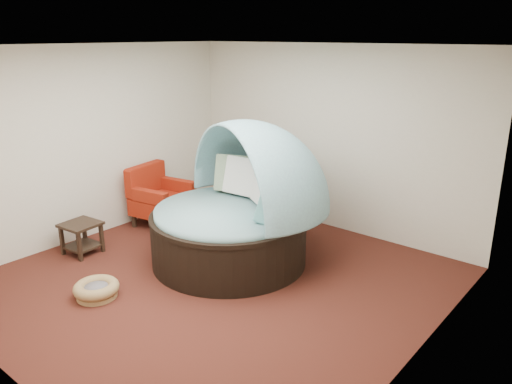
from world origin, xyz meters
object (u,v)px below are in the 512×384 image
Objects in this scene: side_table at (81,234)px; canopy_daybed at (237,198)px; pet_basket at (96,289)px; red_armchair at (159,198)px.

canopy_daybed is at bearing 34.42° from side_table.
pet_basket is 1.35m from side_table.
canopy_daybed is 2.26m from side_table.
red_armchair is at bearing -164.08° from canopy_daybed.
side_table is at bearing -97.42° from red_armchair.
canopy_daybed is at bearing -16.24° from red_armchair.
canopy_daybed is 4.83× the size of pet_basket.
pet_basket is 1.10× the size of side_table.
canopy_daybed is 1.92m from red_armchair.
pet_basket is at bearing -25.59° from side_table.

